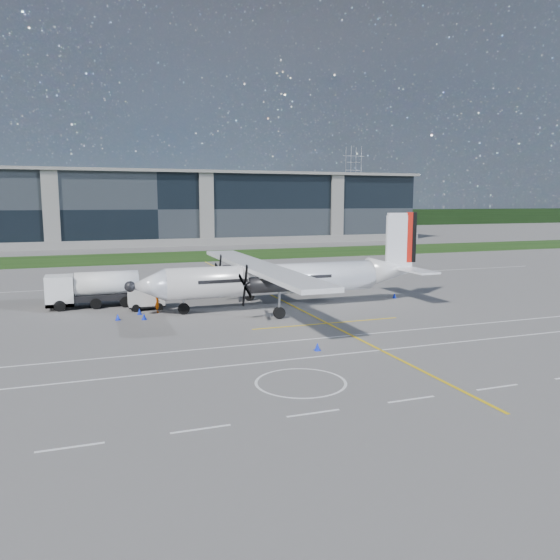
# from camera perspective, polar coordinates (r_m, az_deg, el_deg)

# --- Properties ---
(ground) EXTENTS (400.00, 400.00, 0.00)m
(ground) POSITION_cam_1_polar(r_m,az_deg,el_deg) (84.73, -9.97, 1.88)
(ground) COLOR slate
(ground) RESTS_ON ground
(grass_strip) EXTENTS (400.00, 18.00, 0.04)m
(grass_strip) POSITION_cam_1_polar(r_m,az_deg,el_deg) (92.58, -10.81, 2.41)
(grass_strip) COLOR #16380F
(grass_strip) RESTS_ON ground
(terminal_building) EXTENTS (120.00, 20.00, 15.00)m
(terminal_building) POSITION_cam_1_polar(r_m,az_deg,el_deg) (123.85, -13.22, 7.25)
(terminal_building) COLOR black
(terminal_building) RESTS_ON ground
(tree_line) EXTENTS (400.00, 6.00, 6.00)m
(tree_line) POSITION_cam_1_polar(r_m,az_deg,el_deg) (183.68, -15.32, 6.04)
(tree_line) COLOR black
(tree_line) RESTS_ON ground
(pylon_east) EXTENTS (9.00, 4.60, 30.00)m
(pylon_east) POSITION_cam_1_polar(r_m,az_deg,el_deg) (217.05, 7.64, 9.72)
(pylon_east) COLOR gray
(pylon_east) RESTS_ON ground
(yellow_taxiway_centerline) EXTENTS (0.20, 70.00, 0.01)m
(yellow_taxiway_centerline) POSITION_cam_1_polar(r_m,az_deg,el_deg) (56.48, -1.78, -1.15)
(yellow_taxiway_centerline) COLOR yellow
(yellow_taxiway_centerline) RESTS_ON ground
(white_lane_line) EXTENTS (90.00, 0.15, 0.01)m
(white_lane_line) POSITION_cam_1_polar(r_m,az_deg,el_deg) (33.56, 6.02, -7.76)
(white_lane_line) COLOR white
(white_lane_line) RESTS_ON ground
(turboprop_aircraft) EXTENTS (26.37, 27.35, 8.20)m
(turboprop_aircraft) POSITION_cam_1_polar(r_m,az_deg,el_deg) (47.19, 0.44, 2.01)
(turboprop_aircraft) COLOR white
(turboprop_aircraft) RESTS_ON ground
(fuel_tanker_truck) EXTENTS (8.25, 2.68, 3.09)m
(fuel_tanker_truck) POSITION_cam_1_polar(r_m,az_deg,el_deg) (50.59, -19.59, -0.97)
(fuel_tanker_truck) COLOR white
(fuel_tanker_truck) RESTS_ON ground
(baggage_tug) EXTENTS (3.19, 1.92, 1.92)m
(baggage_tug) POSITION_cam_1_polar(r_m,az_deg,el_deg) (48.21, -13.81, -1.87)
(baggage_tug) COLOR white
(baggage_tug) RESTS_ON ground
(ground_crew_person) EXTENTS (0.58, 0.78, 1.86)m
(ground_crew_person) POSITION_cam_1_polar(r_m,az_deg,el_deg) (46.68, -12.70, -2.19)
(ground_crew_person) COLOR #F25907
(ground_crew_person) RESTS_ON ground
(safety_cone_portwing) EXTENTS (0.36, 0.36, 0.50)m
(safety_cone_portwing) POSITION_cam_1_polar(r_m,az_deg,el_deg) (34.31, 3.93, -6.95)
(safety_cone_portwing) COLOR #0D26DF
(safety_cone_portwing) RESTS_ON ground
(safety_cone_nose_port) EXTENTS (0.36, 0.36, 0.50)m
(safety_cone_nose_port) POSITION_cam_1_polar(r_m,az_deg,el_deg) (44.22, -14.02, -3.72)
(safety_cone_nose_port) COLOR #0D26DF
(safety_cone_nose_port) RESTS_ON ground
(safety_cone_nose_stbd) EXTENTS (0.36, 0.36, 0.50)m
(safety_cone_nose_stbd) POSITION_cam_1_polar(r_m,az_deg,el_deg) (46.30, -14.47, -3.20)
(safety_cone_nose_stbd) COLOR #0D26DF
(safety_cone_nose_stbd) RESTS_ON ground
(safety_cone_stbdwing) EXTENTS (0.36, 0.36, 0.50)m
(safety_cone_stbdwing) POSITION_cam_1_polar(r_m,az_deg,el_deg) (59.34, -6.73, -0.50)
(safety_cone_stbdwing) COLOR #0D26DF
(safety_cone_stbdwing) RESTS_ON ground
(safety_cone_tail) EXTENTS (0.36, 0.36, 0.50)m
(safety_cone_tail) POSITION_cam_1_polar(r_m,az_deg,el_deg) (53.43, 11.87, -1.60)
(safety_cone_tail) COLOR #0D26DF
(safety_cone_tail) RESTS_ON ground
(safety_cone_fwd) EXTENTS (0.36, 0.36, 0.50)m
(safety_cone_fwd) POSITION_cam_1_polar(r_m,az_deg,el_deg) (44.57, -16.60, -3.73)
(safety_cone_fwd) COLOR #0D26DF
(safety_cone_fwd) RESTS_ON ground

